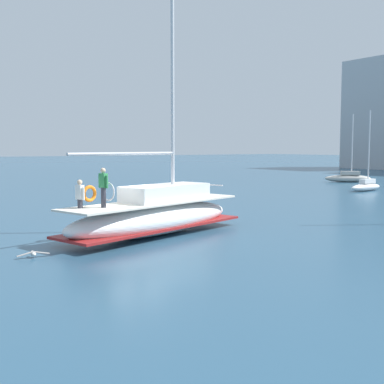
% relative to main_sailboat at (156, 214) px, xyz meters
% --- Properties ---
extents(ground_plane, '(400.00, 400.00, 0.00)m').
position_rel_main_sailboat_xyz_m(ground_plane, '(-0.25, -1.06, -0.92)').
color(ground_plane, '#284C66').
extents(main_sailboat, '(4.88, 9.89, 13.94)m').
position_rel_main_sailboat_xyz_m(main_sailboat, '(0.00, 0.00, 0.00)').
color(main_sailboat, white).
rests_on(main_sailboat, ground).
extents(moored_cutter_left, '(1.20, 4.16, 7.14)m').
position_rel_main_sailboat_xyz_m(moored_cutter_left, '(-8.58, 26.66, -0.42)').
color(moored_cutter_left, white).
rests_on(moored_cutter_left, ground).
extents(moored_cutter_right, '(4.13, 4.68, 7.50)m').
position_rel_main_sailboat_xyz_m(moored_cutter_right, '(-16.77, 34.64, -0.37)').
color(moored_cutter_right, '#B7B2A8').
rests_on(moored_cutter_right, ground).
extents(seagull, '(0.48, 1.13, 0.17)m').
position_rel_main_sailboat_xyz_m(seagull, '(1.56, -5.89, -0.77)').
color(seagull, silver).
rests_on(seagull, ground).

